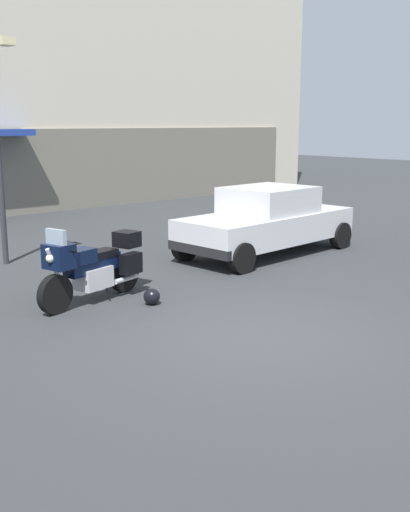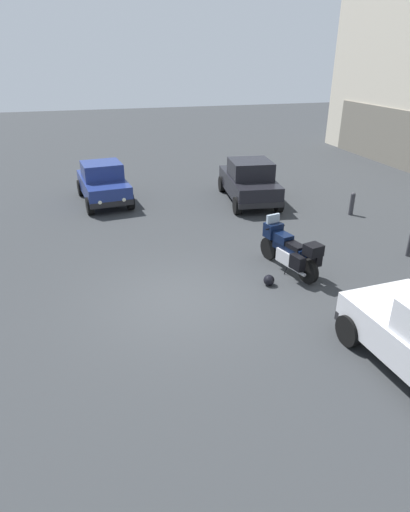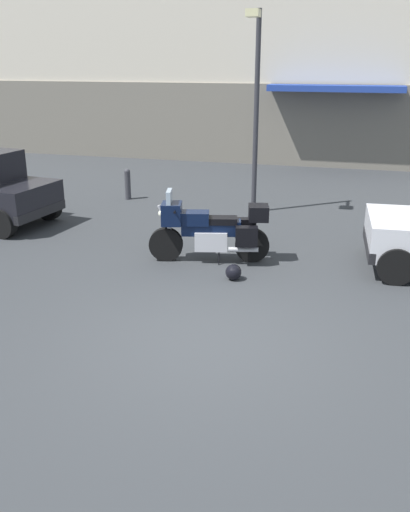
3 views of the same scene
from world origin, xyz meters
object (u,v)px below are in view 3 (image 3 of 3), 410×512
at_px(helmet, 233,272).
at_px(motorcycle, 211,229).
at_px(bollard_curbside, 128,183).
at_px(streetlamp_curbside, 256,94).

bearing_deg(helmet, motorcycle, 126.93).
relative_size(motorcycle, bollard_curbside, 2.66).
relative_size(helmet, streetlamp_curbside, 0.06).
distance_m(motorcycle, streetlamp_curbside, 4.25).
xyz_separation_m(motorcycle, bollard_curbside, (-3.45, 4.14, -0.18)).
bearing_deg(motorcycle, helmet, 113.26).
xyz_separation_m(motorcycle, streetlamp_curbside, (0.09, 3.61, 2.24)).
bearing_deg(helmet, streetlamp_curbside, 96.80).
relative_size(motorcycle, helmet, 7.96).
relative_size(helmet, bollard_curbside, 0.33).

